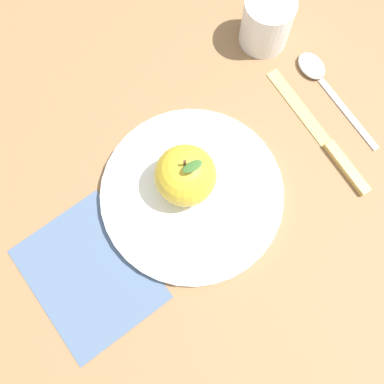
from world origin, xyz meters
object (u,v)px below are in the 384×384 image
at_px(apple, 186,175).
at_px(knife, 326,141).
at_px(linen_napkin, 89,274).
at_px(dinner_plate, 192,194).
at_px(cup, 267,20).
at_px(spoon, 320,76).

bearing_deg(apple, knife, 50.59).
xyz_separation_m(apple, linen_napkin, (-0.05, -0.16, -0.05)).
height_order(dinner_plate, cup, cup).
bearing_deg(dinner_plate, linen_napkin, -110.32).
xyz_separation_m(cup, linen_napkin, (-0.02, -0.42, -0.04)).
relative_size(cup, spoon, 0.47).
distance_m(dinner_plate, apple, 0.05).
xyz_separation_m(apple, knife, (0.13, 0.16, -0.05)).
height_order(apple, spoon, apple).
distance_m(spoon, linen_napkin, 0.43).
height_order(cup, linen_napkin, cup).
bearing_deg(spoon, knife, -58.09).
distance_m(knife, linen_napkin, 0.37).
height_order(dinner_plate, knife, dinner_plate).
relative_size(apple, spoon, 0.54).
height_order(dinner_plate, apple, apple).
distance_m(apple, knife, 0.21).
bearing_deg(linen_napkin, knife, 61.22).
bearing_deg(linen_napkin, spoon, 73.14).
relative_size(dinner_plate, knife, 1.18).
distance_m(apple, spoon, 0.26).
xyz_separation_m(dinner_plate, cup, (-0.04, 0.27, 0.03)).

